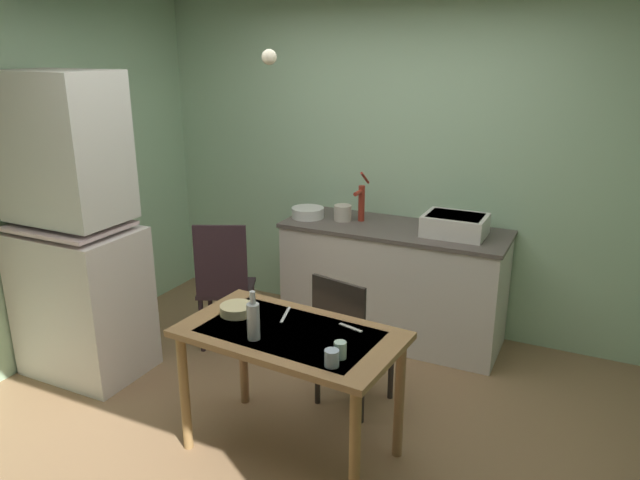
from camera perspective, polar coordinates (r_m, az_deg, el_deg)
ground_plane at (r=3.85m, az=-2.50°, el=-17.24°), size 5.14×5.14×0.00m
wall_back at (r=4.88m, az=7.37°, el=6.99°), size 4.24×0.10×2.60m
wall_left at (r=4.65m, az=-26.49°, el=4.70°), size 0.10×3.58×2.60m
hutch_cabinet at (r=4.37m, az=-22.13°, el=0.00°), size 0.81×0.59×2.07m
counter_cabinet at (r=4.75m, az=6.88°, el=-4.00°), size 1.70×0.64×0.90m
sink_basin at (r=4.46m, az=12.63°, el=1.42°), size 0.44×0.34×0.15m
hand_pump at (r=4.69m, az=3.92°, el=3.80°), size 0.05×0.27×0.39m
mixing_bowl_counter at (r=4.81m, az=-1.16°, el=2.60°), size 0.26×0.26×0.08m
stoneware_crock at (r=4.73m, az=2.15°, el=2.58°), size 0.14×0.14×0.12m
dining_table at (r=3.32m, az=-2.84°, el=-10.25°), size 1.23×0.75×0.76m
chair_far_side at (r=3.81m, az=2.77°, el=-9.14°), size 0.48×0.48×0.90m
chair_by_counter at (r=4.58m, az=-9.00°, el=-4.02°), size 0.53×0.53×1.00m
serving_bowl_wide at (r=3.49m, az=-7.85°, el=-6.51°), size 0.19×0.19×0.05m
teacup_mint at (r=2.92m, az=1.11°, el=-11.08°), size 0.07×0.07×0.08m
teacup_cream at (r=2.99m, az=1.91°, el=-10.34°), size 0.06×0.06×0.09m
glass_bottle at (r=3.16m, az=-6.32°, el=-7.52°), size 0.07×0.07×0.27m
table_knife at (r=3.45m, az=-3.28°, el=-7.05°), size 0.07×0.20×0.00m
teaspoon_near_bowl at (r=3.30m, az=2.91°, el=-8.26°), size 0.15×0.06×0.00m
pendant_bulb at (r=3.26m, az=-4.82°, el=16.83°), size 0.08×0.08×0.08m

